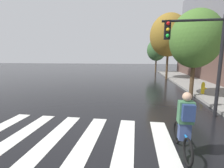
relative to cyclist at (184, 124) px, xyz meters
The scene contains 8 objects.
ground_plane 3.09m from the cyclist, behind, with size 120.00×120.00×0.00m, color black.
crosswalk_stripes 3.36m from the cyclist, behind, with size 6.27×3.59×0.01m.
cyclist is the anchor object (origin of this frame).
traffic_light_near 3.91m from the cyclist, 66.84° to the left, with size 2.47×0.28×4.20m.
fire_hydrant 7.77m from the cyclist, 65.99° to the left, with size 0.33×0.22×0.78m.
street_tree_near 7.41m from the cyclist, 71.03° to the left, with size 3.01×3.01×5.35m.
street_tree_mid 15.98m from the cyclist, 81.53° to the left, with size 4.14×4.14×7.36m.
street_tree_far 24.09m from the cyclist, 85.13° to the left, with size 3.10×3.10×5.51m.
Camera 1 is at (1.71, -4.37, 2.53)m, focal length 25.72 mm.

